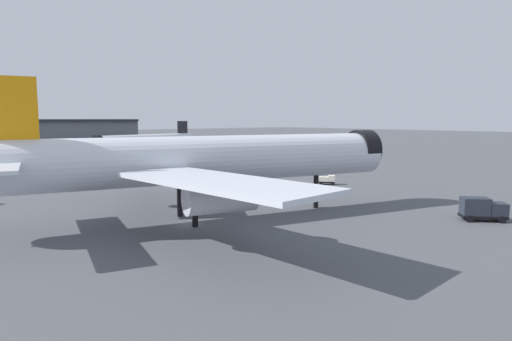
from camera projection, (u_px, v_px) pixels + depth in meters
name	position (u px, v px, depth m)	size (l,w,h in m)	color
ground	(188.00, 225.00, 55.01)	(900.00, 900.00, 0.00)	#4C4F54
airliner_near_gate	(204.00, 161.00, 57.21)	(60.16, 53.81, 17.59)	silver
airliner_far_taxiway	(147.00, 140.00, 158.75)	(45.56, 41.08, 12.20)	silver
service_truck_front	(482.00, 209.00, 57.19)	(5.41, 5.61, 3.00)	black
baggage_tug_wing	(327.00, 180.00, 88.87)	(3.36, 3.45, 1.85)	black
traffic_cone_near_nose	(258.00, 181.00, 90.59)	(0.61, 0.61, 0.77)	#F2600C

